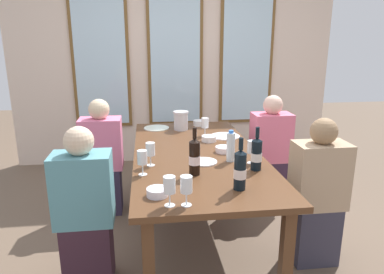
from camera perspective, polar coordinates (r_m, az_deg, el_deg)
ground_plane at (r=3.23m, az=0.67°, el=-15.01°), size 12.00×12.00×0.00m
back_wall_with_windows at (r=4.79m, az=-2.73°, el=13.22°), size 4.21×0.10×2.90m
dining_table at (r=2.95m, az=0.71°, el=-3.73°), size 1.01×2.12×0.74m
white_plate_0 at (r=2.68m, az=1.90°, el=-3.99°), size 0.20×0.20×0.01m
white_plate_1 at (r=3.70m, az=-5.69°, el=1.44°), size 0.26×0.26×0.01m
white_plate_2 at (r=3.39m, az=5.30°, el=0.14°), size 0.28×0.28×0.01m
metal_pitcher at (r=3.62m, az=-1.79°, el=2.66°), size 0.16×0.16×0.19m
wine_bottle_0 at (r=2.41m, az=0.41°, el=-3.15°), size 0.08×0.08×0.33m
wine_bottle_1 at (r=2.54m, az=10.25°, el=-2.65°), size 0.08×0.08×0.31m
wine_bottle_2 at (r=2.20m, az=7.67°, el=-5.19°), size 0.08×0.08×0.33m
tasting_bowl_0 at (r=2.14m, az=-5.55°, el=-8.75°), size 0.13×0.13×0.05m
tasting_bowl_1 at (r=2.93m, az=5.14°, el=-1.97°), size 0.14×0.14×0.05m
tasting_bowl_2 at (r=3.81m, az=1.20°, el=2.26°), size 0.13×0.13×0.05m
tasting_bowl_3 at (r=3.22m, az=2.74°, el=-0.25°), size 0.13×0.13×0.05m
water_bottle at (r=2.70m, az=6.20°, el=-1.56°), size 0.06×0.06×0.24m
wine_glass_0 at (r=1.98m, az=-0.91°, el=-7.70°), size 0.07×0.07×0.17m
wine_glass_1 at (r=2.43m, az=-7.94°, el=-3.43°), size 0.07×0.07×0.17m
wine_glass_2 at (r=3.39m, az=2.09°, el=2.12°), size 0.07×0.07×0.17m
wine_glass_3 at (r=2.67m, az=9.53°, el=-1.68°), size 0.07×0.07×0.17m
wine_glass_4 at (r=2.60m, az=-6.66°, el=-2.12°), size 0.07×0.07×0.17m
wine_glass_5 at (r=1.98m, az=-3.62°, el=-7.85°), size 0.07×0.07×0.17m
seated_person_0 at (r=3.48m, az=-14.09°, el=-3.62°), size 0.38×0.24×1.11m
seated_person_1 at (r=3.67m, az=12.35°, el=-2.50°), size 0.38×0.24×1.11m
seated_person_2 at (r=2.53m, az=-16.71°, el=-11.34°), size 0.38×0.24×1.11m
seated_person_3 at (r=2.80m, az=19.36°, el=-8.89°), size 0.38×0.24×1.11m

